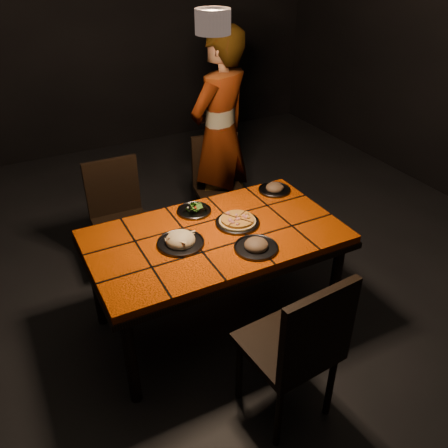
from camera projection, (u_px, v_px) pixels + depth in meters
name	position (u px, v px, depth m)	size (l,w,h in m)	color
room_shell	(214.00, 119.00, 2.60)	(6.04, 7.04, 3.08)	black
dining_table	(215.00, 244.00, 3.04)	(1.62, 0.92, 0.75)	#F05107
chair_near	(300.00, 345.00, 2.43)	(0.49, 0.49, 1.00)	black
chair_far_left	(118.00, 211.00, 3.67)	(0.43, 0.43, 0.92)	black
chair_far_right	(218.00, 181.00, 4.13)	(0.47, 0.47, 0.91)	black
diner	(220.00, 135.00, 4.02)	(0.65, 0.43, 1.79)	brown
pendant_lamp	(213.00, 18.00, 2.33)	(0.18, 0.18, 1.06)	black
plate_pizza	(237.00, 221.00, 3.09)	(0.33, 0.33, 0.04)	#39393E
plate_pasta	(180.00, 241.00, 2.88)	(0.29, 0.29, 0.10)	#39393E
plate_salad	(194.00, 209.00, 3.21)	(0.23, 0.23, 0.07)	#39393E
plate_mushroom_a	(256.00, 246.00, 2.84)	(0.27, 0.27, 0.09)	#39393E
plate_mushroom_b	(274.00, 188.00, 3.47)	(0.24, 0.24, 0.08)	#39393E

